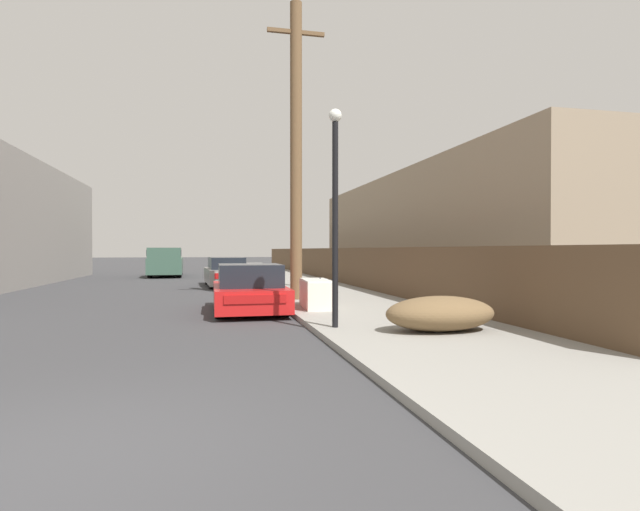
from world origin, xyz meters
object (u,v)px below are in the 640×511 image
(utility_pole, at_px, (296,149))
(pedestrian, at_px, (296,264))
(parked_sports_car_red, at_px, (249,290))
(car_parked_mid, at_px, (226,273))
(brush_pile, at_px, (440,314))
(street_lamp, at_px, (335,200))
(discarded_fridge, at_px, (316,294))
(pickup_truck, at_px, (166,262))

(utility_pole, relative_size, pedestrian, 5.22)
(parked_sports_car_red, distance_m, car_parked_mid, 9.66)
(car_parked_mid, distance_m, utility_pole, 8.95)
(brush_pile, bearing_deg, street_lamp, 154.22)
(discarded_fridge, bearing_deg, parked_sports_car_red, 170.03)
(discarded_fridge, height_order, car_parked_mid, car_parked_mid)
(utility_pole, bearing_deg, pickup_truck, 107.27)
(parked_sports_car_red, distance_m, pedestrian, 8.16)
(pedestrian, bearing_deg, utility_pole, -99.76)
(parked_sports_car_red, relative_size, car_parked_mid, 0.86)
(parked_sports_car_red, height_order, utility_pole, utility_pole)
(pickup_truck, bearing_deg, utility_pole, 105.36)
(parked_sports_car_red, xyz_separation_m, pedestrian, (2.61, 7.72, 0.46))
(car_parked_mid, bearing_deg, pickup_truck, 106.78)
(brush_pile, bearing_deg, pedestrian, 92.83)
(discarded_fridge, xyz_separation_m, utility_pole, (-0.12, 2.40, 4.32))
(car_parked_mid, xyz_separation_m, brush_pile, (3.49, -14.35, -0.17))
(pickup_truck, bearing_deg, car_parked_mid, 108.16)
(pickup_truck, height_order, pedestrian, pedestrian)
(car_parked_mid, bearing_deg, parked_sports_car_red, -91.70)
(brush_pile, distance_m, pedestrian, 12.43)
(pickup_truck, xyz_separation_m, brush_pile, (6.83, -23.49, -0.45))
(street_lamp, relative_size, brush_pile, 2.01)
(discarded_fridge, distance_m, pedestrian, 8.21)
(pickup_truck, relative_size, pedestrian, 3.34)
(street_lamp, xyz_separation_m, pedestrian, (1.22, 11.52, -1.62))
(parked_sports_car_red, distance_m, brush_pile, 5.69)
(pickup_truck, xyz_separation_m, utility_pole, (5.23, -16.83, 3.91))
(utility_pole, bearing_deg, car_parked_mid, 103.82)
(car_parked_mid, bearing_deg, utility_pole, -79.47)
(parked_sports_car_red, relative_size, pedestrian, 2.29)
(brush_pile, bearing_deg, parked_sports_car_red, 124.51)
(car_parked_mid, xyz_separation_m, pickup_truck, (-3.34, 9.15, 0.28))
(car_parked_mid, relative_size, pickup_truck, 0.80)
(car_parked_mid, xyz_separation_m, pedestrian, (2.88, -1.94, 0.41))
(discarded_fridge, distance_m, brush_pile, 4.51)
(discarded_fridge, relative_size, brush_pile, 0.87)
(discarded_fridge, height_order, utility_pole, utility_pole)
(discarded_fridge, relative_size, parked_sports_car_red, 0.46)
(discarded_fridge, relative_size, utility_pole, 0.20)
(pedestrian, bearing_deg, street_lamp, -96.03)
(utility_pole, relative_size, brush_pile, 4.30)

